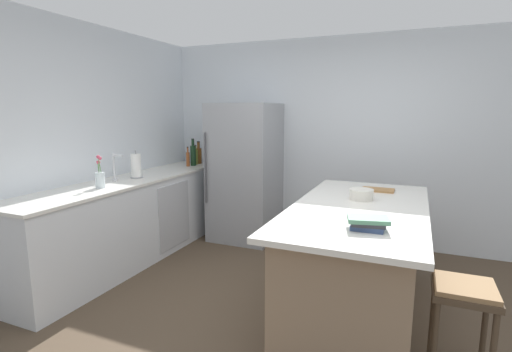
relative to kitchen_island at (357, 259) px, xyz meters
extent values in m
plane|color=#4C3D2D|center=(-0.44, -0.43, -0.47)|extent=(7.20, 7.20, 0.00)
cube|color=silver|center=(-0.44, 1.82, 0.83)|extent=(6.00, 0.10, 2.60)
cube|color=silver|center=(-2.89, -0.43, 0.83)|extent=(0.10, 6.00, 2.60)
cube|color=silver|center=(-2.53, 0.19, -0.01)|extent=(0.63, 2.96, 0.91)
cube|color=silver|center=(-2.53, 0.19, 0.46)|extent=(0.66, 2.99, 0.03)
cube|color=#B2B5BA|center=(-2.21, 0.56, -0.01)|extent=(0.01, 0.60, 0.76)
cube|color=#8E755B|center=(0.00, 0.00, -0.03)|extent=(0.88, 1.95, 0.88)
cube|color=silver|center=(0.00, 0.00, 0.44)|extent=(1.04, 2.15, 0.04)
cube|color=#93969B|center=(-1.66, 1.39, 0.42)|extent=(0.81, 0.76, 1.78)
cylinder|color=#4C4C51|center=(-2.02, 0.99, 0.51)|extent=(0.02, 0.02, 0.89)
cylinder|color=#473828|center=(0.57, -0.79, -0.17)|extent=(0.04, 0.04, 0.59)
cylinder|color=#473828|center=(0.57, -0.49, -0.17)|extent=(0.04, 0.04, 0.59)
cylinder|color=#473828|center=(0.87, -0.49, -0.17)|extent=(0.04, 0.04, 0.59)
cube|color=#473828|center=(0.72, -0.64, 0.14)|extent=(0.36, 0.36, 0.04)
cube|color=olive|center=(0.72, -0.64, 0.18)|extent=(0.34, 0.34, 0.03)
cylinder|color=silver|center=(-2.59, 0.02, 0.48)|extent=(0.05, 0.05, 0.02)
cylinder|color=silver|center=(-2.59, 0.02, 0.63)|extent=(0.02, 0.02, 0.28)
cylinder|color=silver|center=(-2.53, 0.02, 0.75)|extent=(0.14, 0.02, 0.02)
cylinder|color=silver|center=(-2.45, -0.32, 0.55)|extent=(0.09, 0.09, 0.15)
cylinder|color=#4C7F3D|center=(-2.46, -0.31, 0.63)|extent=(0.01, 0.03, 0.19)
sphere|color=#DB4C66|center=(-2.46, -0.31, 0.72)|extent=(0.04, 0.04, 0.04)
cylinder|color=#4C7F3D|center=(-2.45, -0.32, 0.66)|extent=(0.01, 0.02, 0.25)
sphere|color=#DB4C66|center=(-2.45, -0.32, 0.78)|extent=(0.04, 0.04, 0.04)
cylinder|color=#4C7F3D|center=(-2.44, -0.31, 0.65)|extent=(0.01, 0.04, 0.23)
sphere|color=#DB4C66|center=(-2.44, -0.31, 0.77)|extent=(0.04, 0.04, 0.04)
cylinder|color=gray|center=(-2.50, 0.28, 0.48)|extent=(0.14, 0.14, 0.01)
cylinder|color=white|center=(-2.50, 0.28, 0.61)|extent=(0.11, 0.11, 0.26)
cylinder|color=gray|center=(-2.50, 0.28, 0.76)|extent=(0.02, 0.02, 0.04)
cylinder|color=brown|center=(-2.48, 1.57, 0.58)|extent=(0.08, 0.08, 0.22)
cylinder|color=brown|center=(-2.48, 1.57, 0.74)|extent=(0.04, 0.04, 0.09)
cylinder|color=black|center=(-2.48, 1.57, 0.78)|extent=(0.04, 0.04, 0.01)
cylinder|color=olive|center=(-2.47, 1.48, 0.58)|extent=(0.06, 0.06, 0.21)
cylinder|color=olive|center=(-2.47, 1.48, 0.71)|extent=(0.03, 0.03, 0.05)
cylinder|color=black|center=(-2.47, 1.48, 0.74)|extent=(0.03, 0.03, 0.01)
cylinder|color=#19381E|center=(-2.44, 1.37, 0.61)|extent=(0.08, 0.08, 0.28)
cylinder|color=#19381E|center=(-2.44, 1.37, 0.79)|extent=(0.04, 0.04, 0.08)
cylinder|color=black|center=(-2.44, 1.37, 0.84)|extent=(0.04, 0.04, 0.01)
cylinder|color=#994C23|center=(-2.47, 1.28, 0.57)|extent=(0.05, 0.05, 0.19)
cylinder|color=#994C23|center=(-2.47, 1.28, 0.69)|extent=(0.02, 0.02, 0.07)
cylinder|color=black|center=(-2.47, 1.28, 0.73)|extent=(0.02, 0.02, 0.01)
cube|color=#334770|center=(0.14, -0.61, 0.47)|extent=(0.21, 0.16, 0.03)
cube|color=#2D2D33|center=(0.14, -0.61, 0.50)|extent=(0.24, 0.20, 0.02)
cube|color=#4C7F60|center=(0.14, -0.61, 0.52)|extent=(0.29, 0.23, 0.03)
cylinder|color=silver|center=(-0.02, 0.24, 0.50)|extent=(0.21, 0.21, 0.09)
cube|color=#9E7042|center=(0.08, 0.69, 0.46)|extent=(0.30, 0.19, 0.02)
camera|label=1|loc=(0.40, -3.10, 1.22)|focal=26.68mm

